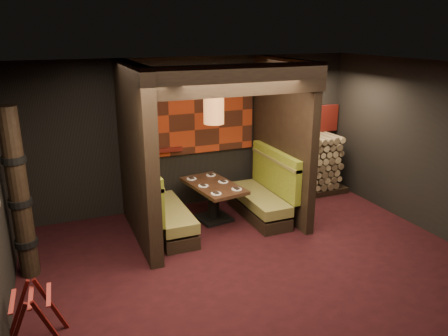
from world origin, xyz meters
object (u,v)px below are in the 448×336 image
at_px(booth_bench_left, 163,211).
at_px(firewood_stack, 306,166).
at_px(booth_bench_right, 263,196).
at_px(pendant_lamp, 214,110).
at_px(dining_table, 213,196).
at_px(luggage_rack, 34,317).
at_px(totem_column, 19,196).

bearing_deg(booth_bench_left, firewood_stack, 12.17).
xyz_separation_m(booth_bench_right, pendant_lamp, (-0.91, 0.14, 1.62)).
relative_size(dining_table, luggage_rack, 1.85).
xyz_separation_m(luggage_rack, firewood_stack, (5.25, 2.89, 0.24)).
bearing_deg(pendant_lamp, dining_table, 90.00).
height_order(booth_bench_left, firewood_stack, firewood_stack).
height_order(booth_bench_left, luggage_rack, booth_bench_left).
bearing_deg(dining_table, luggage_rack, -141.49).
relative_size(luggage_rack, totem_column, 0.31).
xyz_separation_m(booth_bench_left, booth_bench_right, (1.89, 0.00, 0.00)).
bearing_deg(pendant_lamp, firewood_stack, 13.85).
distance_m(booth_bench_right, firewood_stack, 1.54).
xyz_separation_m(booth_bench_left, dining_table, (0.98, 0.19, 0.06)).
height_order(booth_bench_left, pendant_lamp, pendant_lamp).
bearing_deg(firewood_stack, totem_column, -166.81).
distance_m(booth_bench_left, dining_table, 1.00).
bearing_deg(firewood_stack, dining_table, -167.35).
height_order(booth_bench_right, firewood_stack, firewood_stack).
bearing_deg(firewood_stack, booth_bench_left, -167.83).
bearing_deg(booth_bench_left, booth_bench_right, 0.00).
height_order(booth_bench_left, totem_column, totem_column).
relative_size(booth_bench_right, dining_table, 1.15).
bearing_deg(dining_table, booth_bench_left, -168.95).
height_order(booth_bench_right, totem_column, totem_column).
relative_size(booth_bench_right, pendant_lamp, 1.51).
height_order(dining_table, firewood_stack, firewood_stack).
bearing_deg(luggage_rack, pendant_lamp, 37.92).
relative_size(booth_bench_right, luggage_rack, 2.13).
relative_size(booth_bench_left, dining_table, 1.15).
height_order(pendant_lamp, totem_column, pendant_lamp).
height_order(booth_bench_right, pendant_lamp, pendant_lamp).
bearing_deg(booth_bench_right, totem_column, -172.14).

